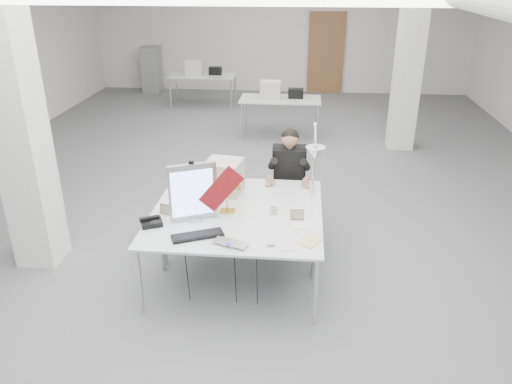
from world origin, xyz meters
TOP-DOWN VIEW (x-y plane):
  - room_shell at (0.04, 0.13)m, footprint 10.04×14.04m
  - desk_main at (0.00, -2.50)m, footprint 1.80×0.90m
  - desk_second at (0.00, -1.60)m, footprint 1.80×0.90m
  - bg_desk_a at (0.20, 3.00)m, footprint 1.60×0.80m
  - bg_desk_b at (-1.80, 5.20)m, footprint 1.60×0.80m
  - filing_cabinet at (-3.50, 6.65)m, footprint 0.45×0.55m
  - office_chair at (0.51, -0.91)m, footprint 0.54×0.54m
  - seated_person at (0.51, -0.96)m, footprint 0.48×0.59m
  - monitor at (-0.41, -2.28)m, footprint 0.47×0.25m
  - pennant at (-0.12, -2.32)m, footprint 0.47×0.03m
  - keyboard at (-0.31, -2.64)m, footprint 0.52×0.35m
  - laptop at (0.02, -2.81)m, footprint 0.39×0.31m
  - mouse at (0.41, -2.74)m, footprint 0.09×0.07m
  - bankers_lamp at (-0.10, -2.08)m, footprint 0.30×0.15m
  - desk_phone at (-0.82, -2.45)m, footprint 0.26×0.25m
  - picture_frame_left at (-0.73, -2.19)m, footprint 0.14×0.07m
  - picture_frame_right at (0.64, -2.19)m, footprint 0.15×0.05m
  - desk_clock at (0.39, -2.08)m, footprint 0.09×0.05m
  - paper_stack_a at (0.57, -2.69)m, footprint 0.25×0.32m
  - paper_stack_b at (0.77, -2.62)m, footprint 0.27×0.30m
  - paper_stack_c at (0.69, -2.33)m, footprint 0.23×0.17m
  - beige_monitor at (-0.21, -1.56)m, footprint 0.45×0.43m
  - architect_lamp at (0.80, -1.72)m, footprint 0.44×0.81m

SIDE VIEW (x-z plane):
  - office_chair at x=0.51m, z-range 0.00..1.09m
  - filing_cabinet at x=-3.50m, z-range 0.00..1.20m
  - desk_main at x=0.00m, z-range 0.73..0.75m
  - desk_second at x=0.00m, z-range 0.73..0.75m
  - bg_desk_a at x=0.20m, z-range 0.73..0.75m
  - bg_desk_b at x=-1.80m, z-range 0.73..0.75m
  - paper_stack_a at x=0.57m, z-range 0.76..0.76m
  - paper_stack_c at x=0.69m, z-range 0.76..0.76m
  - paper_stack_b at x=0.77m, z-range 0.76..0.76m
  - keyboard at x=-0.31m, z-range 0.76..0.78m
  - laptop at x=0.02m, z-range 0.76..0.78m
  - mouse at x=0.41m, z-range 0.76..0.79m
  - desk_phone at x=-0.82m, z-range 0.76..0.81m
  - desk_clock at x=0.39m, z-range 0.76..0.85m
  - picture_frame_left at x=-0.73m, z-range 0.75..0.86m
  - picture_frame_right at x=0.64m, z-range 0.75..0.87m
  - seated_person at x=0.51m, z-range 0.46..1.34m
  - bankers_lamp at x=-0.10m, z-range 0.75..1.08m
  - beige_monitor at x=-0.21m, z-range 0.76..1.13m
  - monitor at x=-0.41m, z-range 0.76..1.36m
  - pennant at x=-0.12m, z-range 0.87..1.37m
  - architect_lamp at x=0.80m, z-range 0.76..1.74m
  - room_shell at x=0.04m, z-range 0.07..3.31m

